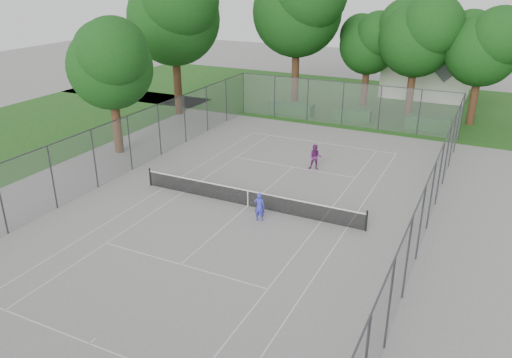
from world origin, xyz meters
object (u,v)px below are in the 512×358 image
at_px(tennis_net, 248,197).
at_px(woman_player, 315,157).
at_px(house, 429,55).
at_px(girl_player, 259,207).

height_order(tennis_net, woman_player, woman_player).
height_order(tennis_net, house, house).
distance_m(tennis_net, house, 31.42).
bearing_deg(tennis_net, woman_player, 78.09).
relative_size(house, woman_player, 6.06).
bearing_deg(house, girl_player, -95.71).
xyz_separation_m(tennis_net, woman_player, (1.40, 6.66, 0.31)).
bearing_deg(woman_player, house, 69.49).
xyz_separation_m(tennis_net, girl_player, (1.26, -1.20, 0.25)).
bearing_deg(house, woman_player, -97.20).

